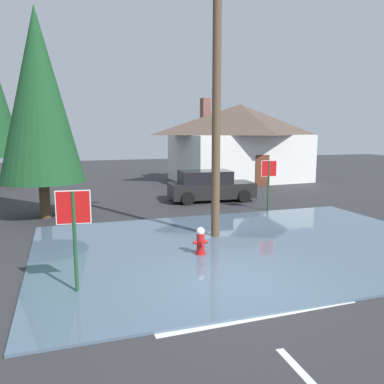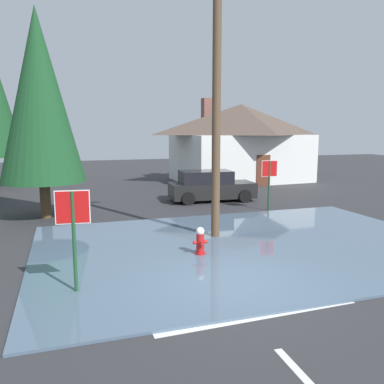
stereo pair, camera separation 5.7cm
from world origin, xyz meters
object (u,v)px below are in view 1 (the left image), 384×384
house (239,141)px  pine_tree_mid_left (39,96)px  utility_pole (216,95)px  parked_car (210,186)px  stop_sign_far (269,175)px  stop_sign_near (74,221)px  fire_hydrant (201,242)px

house → pine_tree_mid_left: (-12.75, -8.68, 2.12)m
utility_pole → parked_car: bearing=70.8°
stop_sign_far → parked_car: (-1.64, 3.09, -0.86)m
parked_car → pine_tree_mid_left: (-7.83, -1.59, 4.16)m
pine_tree_mid_left → utility_pole: bearing=-42.0°
parked_car → stop_sign_far: bearing=-62.0°
stop_sign_near → utility_pole: bearing=36.0°
fire_hydrant → house: size_ratio=0.09×
stop_sign_near → pine_tree_mid_left: (-0.93, 8.34, 3.25)m
stop_sign_near → parked_car: bearing=55.2°
stop_sign_near → house: bearing=55.2°
stop_sign_far → house: house is taller
fire_hydrant → utility_pole: 4.74m
house → parked_car: 8.87m
house → parked_car: (-4.93, -7.09, -2.04)m
utility_pole → pine_tree_mid_left: 7.46m
fire_hydrant → parked_car: 8.97m
utility_pole → house: utility_pole is taller
utility_pole → pine_tree_mid_left: (-5.54, 4.99, 0.21)m
stop_sign_far → parked_car: size_ratio=0.51×
stop_sign_near → stop_sign_far: size_ratio=1.03×
utility_pole → pine_tree_mid_left: utility_pole is taller
fire_hydrant → utility_pole: utility_pole is taller
stop_sign_far → pine_tree_mid_left: bearing=171.0°
stop_sign_far → utility_pole: bearing=-138.3°
utility_pole → stop_sign_near: bearing=-144.0°
fire_hydrant → pine_tree_mid_left: (-4.41, 6.69, 4.49)m
stop_sign_near → pine_tree_mid_left: pine_tree_mid_left is taller
stop_sign_near → parked_car: (6.89, 9.94, -0.91)m
stop_sign_near → pine_tree_mid_left: size_ratio=0.28×
stop_sign_near → fire_hydrant: size_ratio=2.74×
fire_hydrant → house: (8.34, 15.38, 2.37)m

